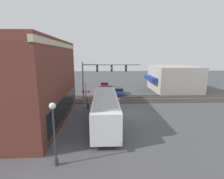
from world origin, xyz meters
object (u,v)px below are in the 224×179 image
(pedestrian_at_crossing, at_px, (88,103))
(parked_car_red, at_px, (105,85))
(crossing_signal, at_px, (86,92))
(streetlamp, at_px, (54,129))
(pedestrian_near_bus, at_px, (119,104))
(city_bus, at_px, (105,109))
(parked_car_blue, at_px, (118,91))

(pedestrian_at_crossing, bearing_deg, parked_car_red, -8.37)
(crossing_signal, distance_m, pedestrian_at_crossing, 1.69)
(streetlamp, bearing_deg, crossing_signal, -3.14)
(pedestrian_near_bus, bearing_deg, streetlamp, 155.47)
(parked_car_red, distance_m, pedestrian_at_crossing, 16.50)
(city_bus, bearing_deg, crossing_signal, 23.08)
(parked_car_blue, relative_size, pedestrian_at_crossing, 2.85)
(city_bus, distance_m, pedestrian_near_bus, 4.84)
(pedestrian_at_crossing, bearing_deg, pedestrian_near_bus, -105.28)
(parked_car_blue, height_order, parked_car_red, parked_car_red)
(parked_car_blue, xyz_separation_m, parked_car_red, (7.05, 2.60, 0.00))
(streetlamp, distance_m, parked_car_red, 29.38)
(pedestrian_at_crossing, bearing_deg, crossing_signal, 21.25)
(pedestrian_near_bus, bearing_deg, city_bus, 157.47)
(parked_car_blue, height_order, pedestrian_at_crossing, pedestrian_at_crossing)
(parked_car_red, bearing_deg, crossing_signal, 170.00)
(crossing_signal, xyz_separation_m, streetlamp, (-13.62, 0.75, 0.40))
(parked_car_red, distance_m, pedestrian_near_bus, 17.58)
(crossing_signal, relative_size, parked_car_red, 0.81)
(streetlamp, xyz_separation_m, pedestrian_at_crossing, (12.78, -1.07, -1.83))
(crossing_signal, bearing_deg, pedestrian_at_crossing, -158.75)
(pedestrian_at_crossing, bearing_deg, streetlamp, 175.19)
(streetlamp, relative_size, parked_car_blue, 0.93)
(pedestrian_near_bus, bearing_deg, parked_car_red, 5.97)
(parked_car_red, bearing_deg, parked_car_blue, -159.75)
(streetlamp, bearing_deg, pedestrian_near_bus, -24.53)
(city_bus, relative_size, crossing_signal, 2.98)
(city_bus, height_order, pedestrian_at_crossing, city_bus)
(parked_car_blue, xyz_separation_m, pedestrian_near_bus, (-10.43, 0.77, 0.29))
(crossing_signal, height_order, streetlamp, streetlamp)
(pedestrian_near_bus, bearing_deg, crossing_signal, 66.34)
(streetlamp, height_order, pedestrian_near_bus, streetlamp)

